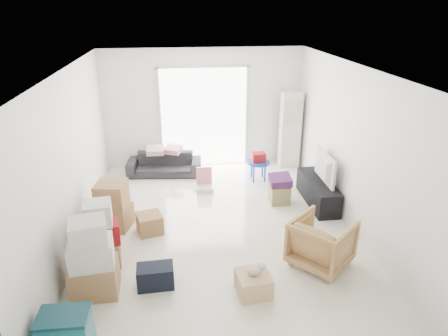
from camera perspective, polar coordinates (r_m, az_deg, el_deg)
name	(u,v)px	position (r m, az deg, el deg)	size (l,w,h in m)	color
room_shell	(218,155)	(6.33, -0.84, 1.81)	(4.98, 6.48, 3.18)	white
sliding_door	(204,114)	(9.19, -2.88, 7.76)	(2.10, 0.04, 2.33)	white
ac_tower	(290,130)	(9.32, 9.42, 5.34)	(0.45, 0.30, 1.75)	silver
tv_console	(318,192)	(7.88, 13.25, -3.30)	(0.42, 1.40, 0.47)	black
television	(319,178)	(7.76, 13.44, -1.33)	(0.95, 0.55, 0.12)	black
sofa	(164,161)	(9.00, -8.54, 1.01)	(1.63, 0.47, 0.64)	#2A2A2F
pillow_left	(155,145)	(8.92, -9.84, 3.29)	(0.35, 0.28, 0.11)	#C18CA1
pillow_right	(173,144)	(8.91, -7.31, 3.48)	(0.39, 0.31, 0.13)	#C18CA1
armchair	(322,240)	(6.05, 13.80, -10.02)	(0.78, 0.73, 0.80)	tan
box_stack_a	(93,261)	(5.58, -18.27, -12.56)	(0.62, 0.52, 1.09)	#9E7047
box_stack_b	(101,237)	(6.15, -17.14, -9.44)	(0.58, 0.55, 1.00)	#9E7047
box_stack_c	(113,206)	(7.05, -15.59, -5.23)	(0.67, 0.61, 0.83)	#9E7047
loose_box	(150,223)	(6.87, -10.56, -7.78)	(0.39, 0.39, 0.33)	#9E7047
duffel_bag	(156,276)	(5.69, -9.76, -14.99)	(0.49, 0.30, 0.32)	black
ottoman	(279,194)	(7.78, 7.92, -3.65)	(0.37, 0.37, 0.37)	#918D54
blanket	(280,182)	(7.67, 8.02, -1.95)	(0.40, 0.40, 0.14)	#4C2256
kids_table	(258,161)	(8.60, 4.95, 1.05)	(0.50, 0.50, 0.63)	#093BB5
toy_walker	(205,183)	(8.26, -2.80, -2.22)	(0.35, 0.31, 0.46)	silver
wood_crate	(254,283)	(5.53, 4.24, -16.12)	(0.44, 0.44, 0.29)	tan
plush_bunny	(256,270)	(5.41, 4.59, -14.36)	(0.25, 0.14, 0.13)	#B2ADA8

